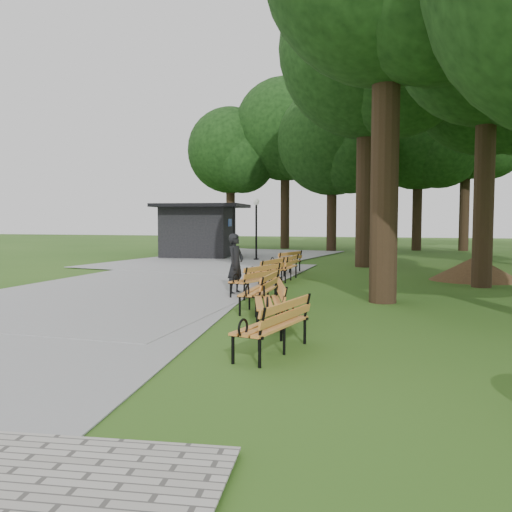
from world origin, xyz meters
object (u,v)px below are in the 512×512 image
(person, at_px, (236,264))
(bench_3, at_px, (255,280))
(lawn_tree_2, at_px, (367,50))
(bench_0, at_px, (272,326))
(kiosk, at_px, (198,231))
(bench_2, at_px, (259,291))
(bench_6, at_px, (285,262))
(dirt_mound, at_px, (475,268))
(lawn_tree_1, at_px, (489,33))
(bench_5, at_px, (285,268))
(bench_1, at_px, (268,303))
(bench_4, at_px, (265,272))
(lamp_post, at_px, (256,216))
(lawn_tree_4, at_px, (489,79))

(person, relative_size, bench_3, 0.90)
(lawn_tree_2, bearing_deg, bench_0, -92.02)
(kiosk, xyz_separation_m, bench_2, (7.43, -15.59, -1.02))
(bench_0, distance_m, bench_6, 12.23)
(dirt_mound, distance_m, bench_0, 12.24)
(lawn_tree_1, bearing_deg, dirt_mound, 87.80)
(kiosk, relative_size, bench_2, 2.45)
(bench_2, bearing_deg, bench_0, 16.80)
(person, distance_m, bench_5, 3.73)
(dirt_mound, height_order, bench_0, bench_0)
(kiosk, distance_m, bench_6, 9.77)
(bench_5, bearing_deg, bench_2, 7.81)
(bench_1, distance_m, bench_4, 6.14)
(lamp_post, height_order, lawn_tree_1, lawn_tree_1)
(kiosk, distance_m, bench_5, 11.77)
(bench_0, relative_size, bench_4, 1.00)
(bench_4, bearing_deg, person, 0.09)
(bench_2, xyz_separation_m, bench_5, (-0.62, 6.04, 0.00))
(dirt_mound, height_order, lawn_tree_1, lawn_tree_1)
(bench_5, bearing_deg, dirt_mound, 105.68)
(person, height_order, lamp_post, lamp_post)
(lamp_post, height_order, bench_2, lamp_post)
(kiosk, height_order, bench_3, kiosk)
(bench_0, bearing_deg, bench_2, -149.25)
(person, bearing_deg, bench_6, 10.68)
(bench_0, height_order, bench_4, same)
(bench_1, distance_m, bench_2, 1.71)
(lawn_tree_1, bearing_deg, person, -153.93)
(bench_0, distance_m, bench_3, 6.23)
(lawn_tree_2, bearing_deg, bench_6, -126.85)
(bench_0, height_order, lawn_tree_4, lawn_tree_4)
(lamp_post, height_order, lawn_tree_2, lawn_tree_2)
(person, relative_size, lawn_tree_1, 0.16)
(bench_3, bearing_deg, bench_1, 37.68)
(kiosk, height_order, bench_5, kiosk)
(kiosk, xyz_separation_m, bench_1, (8.04, -17.19, -1.02))
(bench_4, bearing_deg, lawn_tree_1, 113.20)
(dirt_mound, relative_size, bench_4, 1.34)
(lamp_post, relative_size, bench_5, 1.65)
(bench_0, xyz_separation_m, bench_2, (-1.18, 3.78, 0.00))
(bench_0, xyz_separation_m, bench_4, (-2.08, 8.12, 0.00))
(lawn_tree_2, relative_size, lawn_tree_4, 1.07)
(bench_0, relative_size, bench_6, 1.00)
(bench_2, bearing_deg, bench_1, 20.23)
(lawn_tree_2, distance_m, lawn_tree_4, 6.59)
(dirt_mound, relative_size, lawn_tree_2, 0.19)
(bench_1, xyz_separation_m, bench_2, (-0.61, 1.60, 0.00))
(bench_3, distance_m, bench_4, 2.19)
(bench_2, distance_m, bench_4, 4.44)
(person, bearing_deg, lawn_tree_2, -4.79)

